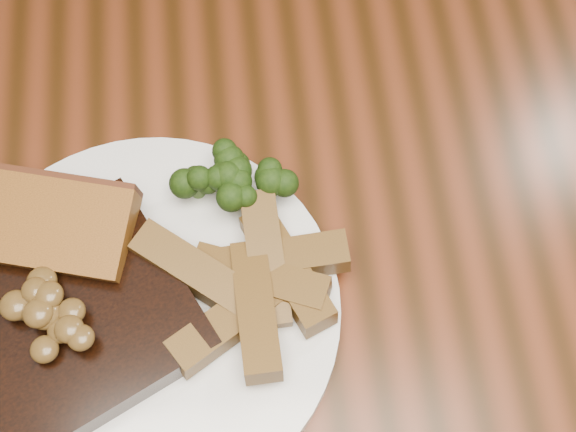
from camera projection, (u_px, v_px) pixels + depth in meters
The scene contains 9 objects.
ground at pixel (291, 426), 1.26m from camera, with size 4.50×4.50×0.00m, color #361D0C.
dining_table at pixel (293, 279), 0.66m from camera, with size 1.60×0.90×0.75m.
plate at pixel (146, 313), 0.55m from camera, with size 0.27×0.27×0.01m, color white.
steak at pixel (49, 333), 0.52m from camera, with size 0.18×0.14×0.03m, color black.
steak_bone at pixel (49, 431), 0.50m from camera, with size 0.13×0.01×0.02m, color beige.
mushroom_pile at pixel (46, 314), 0.50m from camera, with size 0.06×0.06×0.03m, color #533B1A, non-canonical shape.
garlic_bread at pixel (56, 238), 0.55m from camera, with size 0.11×0.06×0.02m, color brown.
potato_wedges at pixel (227, 301), 0.53m from camera, with size 0.12×0.12×0.02m, color brown, non-canonical shape.
broccoli_cluster at pixel (231, 183), 0.56m from camera, with size 0.06×0.06×0.04m, color #1F350C, non-canonical shape.
Camera 1 is at (-0.03, -0.23, 1.28)m, focal length 50.00 mm.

